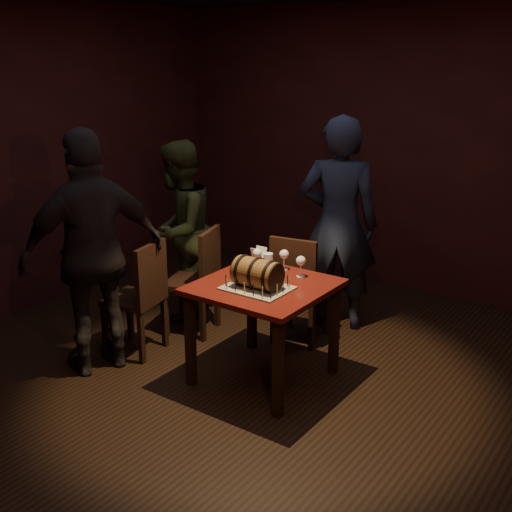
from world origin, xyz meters
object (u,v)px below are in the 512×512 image
object	(u,v)px
wine_glass_left	(257,254)
chair_left_rear	(199,275)
pub_table	(264,298)
person_back	(338,224)
person_left_front	(94,254)
person_left_rear	(179,231)
wine_glass_mid	(284,255)
chair_left_front	(142,292)
chair_back	(297,284)
barrel_cake	(257,273)
wine_glass_right	(301,262)
pint_of_ale	(268,263)

from	to	relation	value
wine_glass_left	chair_left_rear	bearing A→B (deg)	170.73
chair_left_rear	pub_table	bearing A→B (deg)	-21.66
person_back	person_left_front	xyz separation A→B (m)	(-1.07, -1.76, -0.01)
person_back	person_left_rear	bearing A→B (deg)	3.52
pub_table	wine_glass_mid	world-z (taller)	wine_glass_mid
chair_left_front	person_left_rear	size ratio (longest dim) A/B	0.58
wine_glass_mid	chair_left_rear	xyz separation A→B (m)	(-0.86, 0.02, -0.34)
wine_glass_left	chair_left_rear	xyz separation A→B (m)	(-0.68, 0.11, -0.35)
pub_table	chair_back	distance (m)	0.69
pub_table	chair_left_rear	bearing A→B (deg)	158.34
pub_table	person_left_rear	xyz separation A→B (m)	(-1.32, 0.57, 0.16)
chair_back	person_left_rear	size ratio (longest dim) A/B	0.58
barrel_cake	wine_glass_right	world-z (taller)	barrel_cake
wine_glass_right	barrel_cake	bearing A→B (deg)	-106.26
wine_glass_mid	chair_left_front	xyz separation A→B (m)	(-0.98, -0.55, -0.34)
pub_table	person_left_front	bearing A→B (deg)	-153.05
pub_table	person_left_rear	distance (m)	1.44
barrel_cake	pint_of_ale	distance (m)	0.36
chair_left_front	person_left_rear	bearing A→B (deg)	110.33
pint_of_ale	person_left_rear	bearing A→B (deg)	164.16
wine_glass_right	person_left_rear	world-z (taller)	person_left_rear
barrel_cake	wine_glass_left	size ratio (longest dim) A/B	2.37
pub_table	person_back	bearing A→B (deg)	92.51
barrel_cake	wine_glass_mid	size ratio (longest dim) A/B	2.37
barrel_cake	person_back	world-z (taller)	person_back
chair_left_front	person_back	distance (m)	1.75
pub_table	wine_glass_right	xyz separation A→B (m)	(0.13, 0.29, 0.23)
chair_left_rear	chair_left_front	size ratio (longest dim) A/B	1.00
wine_glass_left	pint_of_ale	size ratio (longest dim) A/B	1.07
person_back	wine_glass_left	bearing A→B (deg)	56.02
pint_of_ale	person_left_front	world-z (taller)	person_left_front
barrel_cake	pint_of_ale	size ratio (longest dim) A/B	2.54
chair_left_rear	chair_back	bearing A→B (deg)	21.17
wine_glass_left	wine_glass_right	distance (m)	0.37
barrel_cake	chair_back	xyz separation A→B (m)	(-0.15, 0.77, -0.34)
wine_glass_mid	person_back	xyz separation A→B (m)	(0.00, 0.84, 0.06)
pint_of_ale	person_left_rear	world-z (taller)	person_left_rear
pub_table	chair_left_front	size ratio (longest dim) A/B	0.97
wine_glass_right	wine_glass_mid	bearing A→B (deg)	162.05
chair_left_rear	person_left_rear	bearing A→B (deg)	153.12
barrel_cake	wine_glass_mid	distance (m)	0.46
wine_glass_left	wine_glass_mid	size ratio (longest dim) A/B	1.00
wine_glass_right	person_back	bearing A→B (deg)	101.46
wine_glass_right	pint_of_ale	distance (m)	0.26
pint_of_ale	chair_left_rear	world-z (taller)	chair_left_rear
pub_table	person_left_front	size ratio (longest dim) A/B	0.49
pint_of_ale	chair_back	world-z (taller)	chair_back
wine_glass_right	chair_left_rear	size ratio (longest dim) A/B	0.17
wine_glass_left	person_left_rear	world-z (taller)	person_left_rear
wine_glass_right	person_back	xyz separation A→B (m)	(-0.18, 0.90, 0.06)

